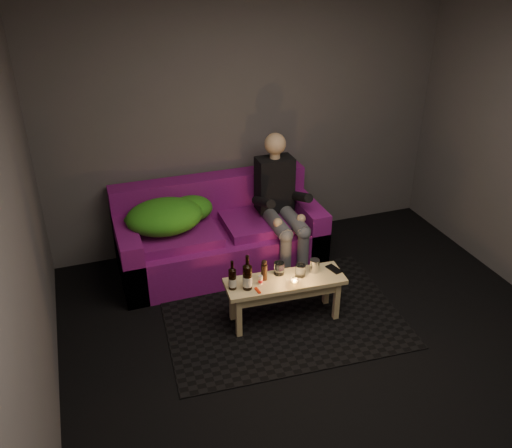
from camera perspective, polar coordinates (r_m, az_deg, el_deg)
The scene contains 17 objects.
floor at distance 4.18m, azimuth 9.61°, elevation -15.70°, with size 4.50×4.50×0.00m, color black.
room at distance 3.65m, azimuth 8.23°, elevation 8.29°, with size 4.50×4.50×4.50m.
rug at distance 4.68m, azimuth 2.73°, elevation -9.53°, with size 1.96×1.42×0.01m, color black.
sofa at distance 5.21m, azimuth -3.94°, elevation -1.38°, with size 1.91×0.86×0.82m.
green_blanket at distance 4.97m, azimuth -9.20°, elevation 0.93°, with size 0.84×0.57×0.29m.
person at distance 5.07m, azimuth 2.57°, elevation 2.40°, with size 0.34×0.79×1.27m.
coffee_table at distance 4.45m, azimuth 3.06°, elevation -6.60°, with size 1.00×0.37×0.40m.
beer_bottle_a at distance 4.25m, azimuth -2.50°, elevation -5.75°, with size 0.06×0.06×0.25m.
beer_bottle_b at distance 4.24m, azimuth -0.91°, elevation -5.56°, with size 0.08×0.08×0.30m.
salt_shaker at distance 4.34m, azimuth 0.47°, elevation -5.89°, with size 0.04×0.04×0.08m, color silver.
pepper_mill at distance 4.37m, azimuth 0.86°, elevation -5.10°, with size 0.05×0.05×0.14m, color black.
tumbler_back at distance 4.45m, azimuth 2.44°, elevation -4.69°, with size 0.09×0.09×0.10m, color white.
tealight at distance 4.34m, azimuth 4.09°, elevation -6.15°, with size 0.07×0.07×0.05m.
tumbler_front at distance 4.43m, azimuth 4.70°, elevation -4.91°, with size 0.08×0.08×0.10m, color white.
steel_cup at distance 4.50m, azimuth 6.17°, elevation -4.38°, with size 0.08×0.08×0.11m, color silver.
smartphone at distance 4.57m, azimuth 8.20°, elevation -4.72°, with size 0.07×0.14×0.01m, color black.
red_lighter at distance 4.27m, azimuth 0.17°, elevation -7.01°, with size 0.02×0.08×0.01m, color red.
Camera 1 is at (-1.61, -2.56, 2.88)m, focal length 38.00 mm.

